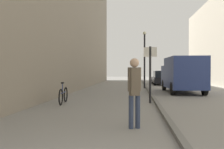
{
  "coord_description": "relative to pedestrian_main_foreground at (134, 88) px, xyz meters",
  "views": [
    {
      "loc": [
        0.63,
        -1.99,
        1.52
      ],
      "look_at": [
        -0.51,
        9.26,
        1.3
      ],
      "focal_mm": 37.16,
      "sensor_mm": 36.0,
      "label": 1
    }
  ],
  "objects": [
    {
      "name": "lamp_post",
      "position": [
        0.78,
        13.56,
        1.67
      ],
      "size": [
        0.28,
        0.28,
        4.76
      ],
      "color": "black",
      "rests_on": "ground_plane"
    },
    {
      "name": "ground_plane",
      "position": [
        -0.61,
        7.96,
        -1.05
      ],
      "size": [
        80.0,
        80.0,
        0.0
      ],
      "primitive_type": "plane",
      "color": "gray"
    },
    {
      "name": "parked_car",
      "position": [
        2.76,
        18.85,
        -0.34
      ],
      "size": [
        1.86,
        4.21,
        1.45
      ],
      "rotation": [
        0.0,
        0.0,
        0.0
      ],
      "color": "black",
      "rests_on": "ground_plane"
    },
    {
      "name": "bicycle_leaning",
      "position": [
        -3.21,
        4.14,
        -0.67
      ],
      "size": [
        0.24,
        1.77,
        0.98
      ],
      "rotation": [
        0.0,
        0.0,
        0.1
      ],
      "color": "black",
      "rests_on": "ground_plane"
    },
    {
      "name": "building_facade_left",
      "position": [
        -5.35,
        7.96,
        4.84
      ],
      "size": [
        2.3,
        40.0,
        11.78
      ],
      "primitive_type": "cube",
      "color": "gray",
      "rests_on": "ground_plane"
    },
    {
      "name": "delivery_van",
      "position": [
        3.17,
        9.91,
        0.21
      ],
      "size": [
        2.26,
        4.91,
        2.36
      ],
      "rotation": [
        0.0,
        0.0,
        0.04
      ],
      "color": "navy",
      "rests_on": "ground_plane"
    },
    {
      "name": "street_sign_post",
      "position": [
        0.7,
        4.71,
        0.49
      ],
      "size": [
        0.6,
        0.1,
        2.6
      ],
      "rotation": [
        0.0,
        0.0,
        3.06
      ],
      "color": "black",
      "rests_on": "ground_plane"
    },
    {
      "name": "kerb_strip",
      "position": [
        0.97,
        7.96,
        -0.99
      ],
      "size": [
        0.16,
        40.0,
        0.12
      ],
      "primitive_type": "cube",
      "color": "#615F5B",
      "rests_on": "ground_plane"
    },
    {
      "name": "pedestrian_main_foreground",
      "position": [
        0.0,
        0.0,
        0.0
      ],
      "size": [
        0.35,
        0.27,
        1.83
      ],
      "rotation": [
        0.0,
        0.0,
        0.34
      ],
      "color": "#2D3851",
      "rests_on": "ground_plane"
    }
  ]
}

